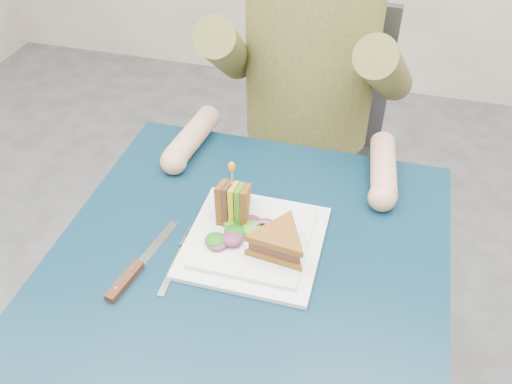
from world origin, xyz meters
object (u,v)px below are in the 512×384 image
(plate, at_px, (254,240))
(fork, at_px, (177,261))
(chair, at_px, (310,136))
(diner, at_px, (311,37))
(sandwich_flat, at_px, (279,242))
(table, at_px, (249,281))
(knife, at_px, (131,273))
(sandwich_upright, at_px, (233,203))

(plate, height_order, fork, plate)
(chair, height_order, diner, diner)
(fork, bearing_deg, sandwich_flat, 17.77)
(table, xyz_separation_m, knife, (-0.19, -0.11, 0.09))
(diner, bearing_deg, sandwich_upright, -95.95)
(chair, relative_size, diner, 1.25)
(table, bearing_deg, sandwich_upright, 124.66)
(table, distance_m, chair, 0.70)
(plate, relative_size, knife, 1.18)
(plate, xyz_separation_m, sandwich_upright, (-0.06, 0.04, 0.05))
(fork, relative_size, knife, 0.81)
(chair, xyz_separation_m, diner, (-0.00, -0.11, 0.37))
(chair, xyz_separation_m, knife, (-0.19, -0.80, 0.20))
(sandwich_flat, height_order, sandwich_upright, sandwich_upright)
(sandwich_upright, distance_m, knife, 0.24)
(sandwich_upright, bearing_deg, sandwich_flat, -32.27)
(table, height_order, chair, chair)
(table, xyz_separation_m, chair, (0.00, 0.69, -0.11))
(sandwich_upright, bearing_deg, knife, -127.68)
(table, distance_m, fork, 0.16)
(plate, bearing_deg, chair, 90.30)
(sandwich_flat, xyz_separation_m, fork, (-0.18, -0.06, -0.04))
(knife, bearing_deg, table, 28.92)
(diner, bearing_deg, knife, -105.76)
(sandwich_flat, bearing_deg, sandwich_upright, 147.73)
(diner, height_order, plate, diner)
(table, xyz_separation_m, diner, (-0.00, 0.58, 0.26))
(chair, xyz_separation_m, sandwich_flat, (0.06, -0.69, 0.23))
(plate, distance_m, knife, 0.24)
(chair, relative_size, knife, 4.20)
(table, bearing_deg, sandwich_flat, 5.63)
(diner, bearing_deg, table, -90.00)
(table, height_order, fork, fork)
(sandwich_flat, relative_size, knife, 0.66)
(table, xyz_separation_m, sandwich_upright, (-0.05, 0.08, 0.13))
(plate, distance_m, sandwich_flat, 0.07)
(sandwich_flat, relative_size, sandwich_upright, 1.04)
(sandwich_flat, distance_m, knife, 0.28)
(plate, bearing_deg, table, -96.45)
(table, xyz_separation_m, fork, (-0.13, -0.05, 0.08))
(knife, bearing_deg, diner, 74.24)
(chair, relative_size, fork, 5.19)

